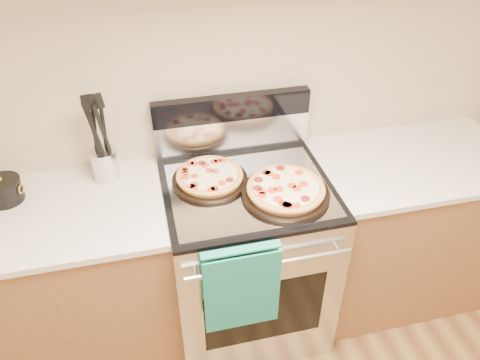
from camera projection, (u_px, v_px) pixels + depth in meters
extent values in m
plane|color=#C2AD8C|center=(230.00, 66.00, 2.13)|extent=(4.00, 0.00, 4.00)
cube|color=#B7B7BC|center=(247.00, 259.00, 2.39)|extent=(0.76, 0.68, 0.90)
cube|color=black|center=(265.00, 311.00, 2.13)|extent=(0.56, 0.01, 0.40)
cube|color=black|center=(248.00, 188.00, 2.12)|extent=(0.76, 0.68, 0.02)
cube|color=silver|center=(232.00, 135.00, 2.30)|extent=(0.76, 0.06, 0.18)
cube|color=black|center=(232.00, 107.00, 2.21)|extent=(0.76, 0.06, 0.12)
cylinder|color=silver|center=(270.00, 264.00, 1.89)|extent=(0.70, 0.03, 0.03)
cube|color=gray|center=(249.00, 190.00, 2.09)|extent=(0.70, 0.55, 0.01)
cube|color=brown|center=(69.00, 287.00, 2.26)|extent=(1.00, 0.62, 0.88)
cube|color=beige|center=(45.00, 216.00, 1.98)|extent=(1.02, 0.64, 0.03)
cube|color=brown|center=(399.00, 230.00, 2.58)|extent=(1.00, 0.62, 0.88)
cube|color=beige|center=(418.00, 162.00, 2.31)|extent=(1.02, 0.64, 0.03)
cylinder|color=silver|center=(105.00, 164.00, 2.14)|extent=(0.14, 0.14, 0.15)
cylinder|color=black|center=(4.00, 191.00, 2.02)|extent=(0.19, 0.19, 0.09)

